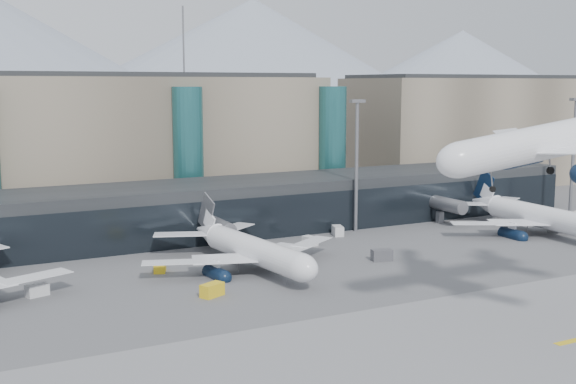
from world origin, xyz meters
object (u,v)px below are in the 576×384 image
object	(u,v)px
jet_parked_mid	(244,239)
jet_parked_right	(528,208)
veh_c	(382,255)
veh_h	(212,290)
lightmast_right	(573,150)
veh_b	(160,267)
veh_e	(575,225)
lightmast_mid	(357,158)
veh_g	(310,241)
veh_a	(37,290)
veh_d	(338,231)

from	to	relation	value
jet_parked_mid	jet_parked_right	size ratio (longest dim) A/B	0.94
veh_c	veh_h	size ratio (longest dim) A/B	1.02
veh_c	veh_h	bearing A→B (deg)	-154.53
lightmast_right	veh_b	xyz separation A→B (m)	(-93.51, -4.68, -13.62)
lightmast_right	veh_e	xyz separation A→B (m)	(-10.10, -10.38, -13.53)
lightmast_mid	lightmast_right	distance (m)	50.64
lightmast_right	jet_parked_right	size ratio (longest dim) A/B	0.67
veh_c	veh_g	distance (m)	16.09
lightmast_right	veh_c	world-z (taller)	lightmast_right
lightmast_right	veh_c	distance (m)	62.33
jet_parked_right	veh_a	xyz separation A→B (m)	(-92.11, -1.75, -3.82)
veh_b	veh_h	bearing A→B (deg)	-148.65
lightmast_mid	veh_g	size ratio (longest dim) A/B	9.30
veh_e	veh_g	xyz separation A→B (m)	(-53.96, 11.42, -0.08)
veh_d	jet_parked_mid	bearing A→B (deg)	135.55
veh_a	veh_g	world-z (taller)	veh_a
lightmast_mid	jet_parked_right	world-z (taller)	lightmast_mid
lightmast_mid	veh_d	xyz separation A→B (m)	(-5.28, -2.00, -13.51)
jet_parked_right	veh_a	size ratio (longest dim) A/B	13.10
jet_parked_mid	veh_a	world-z (taller)	jet_parked_mid
veh_c	veh_h	xyz separation A→B (m)	(-31.92, -6.06, -0.03)
lightmast_right	jet_parked_mid	xyz separation A→B (m)	(-80.76, -7.55, -10.04)
lightmast_right	jet_parked_mid	world-z (taller)	lightmast_right
veh_e	lightmast_right	bearing A→B (deg)	30.74
lightmast_mid	veh_c	world-z (taller)	lightmast_mid
lightmast_right	veh_g	size ratio (longest dim) A/B	9.30
jet_parked_right	veh_d	size ratio (longest dim) A/B	11.92
veh_h	lightmast_right	bearing A→B (deg)	-12.93
veh_b	veh_h	size ratio (longest dim) A/B	0.84
veh_c	lightmast_mid	bearing A→B (deg)	82.40
veh_b	veh_g	size ratio (longest dim) A/B	1.00
jet_parked_mid	jet_parked_right	xyz separation A→B (m)	(60.71, 0.09, 0.25)
lightmast_right	veh_a	size ratio (longest dim) A/B	8.82
lightmast_right	jet_parked_right	xyz separation A→B (m)	(-20.04, -7.46, -9.78)
jet_parked_mid	veh_a	bearing A→B (deg)	86.42
veh_b	veh_h	distance (m)	15.84
jet_parked_right	veh_e	size ratio (longest dim) A/B	12.15
lightmast_mid	lightmast_right	world-z (taller)	same
lightmast_right	veh_e	size ratio (longest dim) A/B	8.18
lightmast_mid	veh_c	bearing A→B (deg)	-112.33
jet_parked_mid	veh_g	world-z (taller)	jet_parked_mid
jet_parked_mid	jet_parked_right	world-z (taller)	jet_parked_right
veh_b	veh_c	bearing A→B (deg)	-83.11
jet_parked_right	veh_g	world-z (taller)	jet_parked_right
veh_h	veh_g	bearing A→B (deg)	12.85
lightmast_mid	jet_parked_mid	world-z (taller)	lightmast_mid
jet_parked_mid	veh_c	world-z (taller)	jet_parked_mid
lightmast_right	veh_e	world-z (taller)	lightmast_right
veh_a	veh_e	xyz separation A→B (m)	(102.05, -1.17, 0.07)
veh_d	jet_parked_right	bearing A→B (deg)	-93.37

